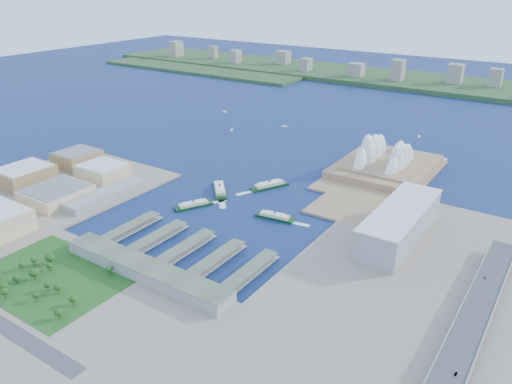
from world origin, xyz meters
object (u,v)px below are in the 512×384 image
Objects in this scene: toaster_building at (400,223)px; car_c at (485,278)px; ferry_a at (220,188)px; ferry_b at (270,184)px; opera_house at (387,151)px; ferry_d at (275,215)px; ferry_c at (193,204)px; car_b at (456,374)px.

toaster_building is 114.79m from car_c.
ferry_a is 1.04× the size of ferry_b.
ferry_d is at bearing -103.12° from opera_house.
ferry_d is 246.40m from car_c.
ferry_b is 1.14× the size of ferry_c.
opera_house is 47.37× the size of car_b.
ferry_a is (-161.55, -204.14, -26.34)m from opera_house.
toaster_building is at bearing 13.16° from ferry_b.
ferry_a is at bearing 151.90° from car_b.
car_b is at bearing -86.78° from car_c.
opera_house is at bearing -93.67° from ferry_c.
ferry_b is 15.09× the size of car_b.
toaster_building is 3.07× the size of ferry_c.
car_c is at bearing -28.27° from toaster_building.
car_c reaches higher than ferry_a.
car_c is (352.55, -50.17, 9.80)m from ferry_a.
opera_house is 3.00× the size of ferry_a.
toaster_building reaches higher than car_c.
car_c is (-8.00, 142.32, -0.01)m from car_b.
car_c is at bearing 7.77° from ferry_b.
ferry_a is 58.42m from ferry_c.
ferry_a reaches higher than ferry_b.
ferry_b is (-112.38, -152.97, -26.58)m from opera_house.
ferry_c is at bearing -178.66° from car_c.
toaster_building is 148.65m from ferry_d.
car_b is (360.55, -192.48, 9.81)m from ferry_a.
car_c reaches higher than ferry_c.
ferry_c is at bearing -121.24° from opera_house.
car_c reaches higher than ferry_d.
ferry_c is at bearing 98.37° from ferry_d.
ferry_d is at bearing -27.56° from ferry_b.
ferry_a is 408.83m from car_b.
opera_house reaches higher than ferry_c.
ferry_d is (105.05, 30.04, -0.12)m from ferry_c.
toaster_building is at bearing 151.73° from car_c.
toaster_building is 252.02m from ferry_a.
opera_house is 42.72× the size of car_c.
opera_house reaches higher than ferry_d.
toaster_building is (90.00, -200.00, -11.50)m from opera_house.
ferry_c is 1.03× the size of ferry_d.
toaster_building reaches higher than ferry_a.
opera_house reaches higher than car_c.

